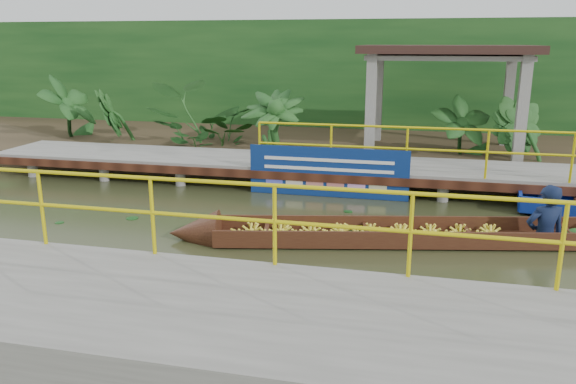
# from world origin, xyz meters

# --- Properties ---
(ground) EXTENTS (80.00, 80.00, 0.00)m
(ground) POSITION_xyz_m (0.00, 0.00, 0.00)
(ground) COLOR #2E3219
(ground) RESTS_ON ground
(land_strip) EXTENTS (30.00, 8.00, 0.45)m
(land_strip) POSITION_xyz_m (0.00, 7.50, 0.23)
(land_strip) COLOR #302718
(land_strip) RESTS_ON ground
(far_dock) EXTENTS (16.00, 2.06, 1.66)m
(far_dock) POSITION_xyz_m (0.02, 3.43, 0.48)
(far_dock) COLOR slate
(far_dock) RESTS_ON ground
(near_dock) EXTENTS (18.00, 2.40, 1.73)m
(near_dock) POSITION_xyz_m (1.00, -4.20, 0.30)
(near_dock) COLOR slate
(near_dock) RESTS_ON ground
(pavilion) EXTENTS (4.40, 3.00, 3.00)m
(pavilion) POSITION_xyz_m (3.00, 6.30, 2.82)
(pavilion) COLOR slate
(pavilion) RESTS_ON ground
(foliage_backdrop) EXTENTS (30.00, 0.80, 4.00)m
(foliage_backdrop) POSITION_xyz_m (0.00, 10.00, 2.00)
(foliage_backdrop) COLOR #143F17
(foliage_backdrop) RESTS_ON ground
(vendor_boat) EXTENTS (8.46, 2.57, 2.24)m
(vendor_boat) POSITION_xyz_m (2.97, 0.11, 0.32)
(vendor_boat) COLOR #35170E
(vendor_boat) RESTS_ON ground
(blue_banner) EXTENTS (3.49, 0.04, 1.09)m
(blue_banner) POSITION_xyz_m (0.55, 2.48, 0.56)
(blue_banner) COLOR navy
(blue_banner) RESTS_ON ground
(tropical_plants) EXTENTS (14.57, 1.57, 1.96)m
(tropical_plants) POSITION_xyz_m (-1.75, 5.30, 1.43)
(tropical_plants) COLOR #143F17
(tropical_plants) RESTS_ON ground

